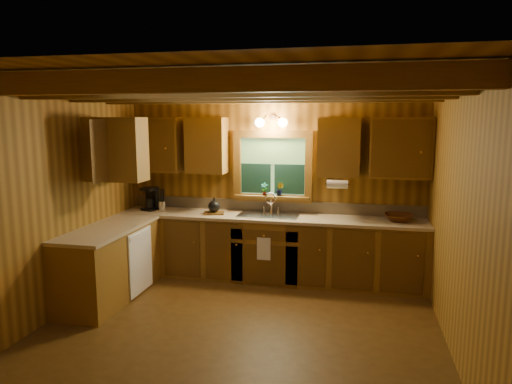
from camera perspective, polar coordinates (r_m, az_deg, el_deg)
The scene contains 20 objects.
room at distance 4.77m, azimuth -2.10°, elevation -2.07°, with size 4.20×4.20×4.20m.
ceiling_beams at distance 4.68m, azimuth -2.19°, elevation 12.37°, with size 4.20×2.54×0.18m.
base_cabinets at distance 6.30m, azimuth -3.45°, elevation -7.45°, with size 4.20×2.22×0.86m.
countertop at distance 6.19m, azimuth -3.35°, elevation -3.45°, with size 4.20×2.24×0.04m.
backsplash at distance 6.63m, azimuth 2.05°, elevation -1.72°, with size 4.20×0.02×0.16m, color tan.
dishwasher_panel at distance 6.11m, azimuth -13.98°, elevation -8.25°, with size 0.02×0.60×0.80m, color white.
upper_cabinets at distance 6.21m, azimuth -3.85°, elevation 5.53°, with size 4.19×1.77×0.78m.
window at distance 6.54m, azimuth 2.04°, elevation 2.98°, with size 1.12×0.08×1.00m.
window_sill at distance 6.55m, azimuth 1.95°, elevation -0.62°, with size 1.06×0.14×0.04m, color brown.
wall_sconce at distance 6.38m, azimuth 1.87°, elevation 8.55°, with size 0.45×0.21×0.17m.
paper_towel_roll at distance 6.12m, azimuth 9.95°, elevation 0.94°, with size 0.11×0.11×0.27m, color white.
dish_towel at distance 6.15m, azimuth 0.95°, elevation -6.99°, with size 0.18×0.01×0.30m, color white.
sink at distance 6.39m, azimuth 1.57°, elevation -3.28°, with size 0.82×0.48×0.43m.
coffee_maker at distance 6.93m, azimuth -12.74°, elevation -0.78°, with size 0.19×0.24×0.33m.
utensil_crock at distance 6.82m, azimuth -11.46°, elevation -1.61°, with size 0.11×0.11×0.32m.
cutting_board at distance 6.50m, azimuth -5.16°, elevation -2.58°, with size 0.27×0.20×0.02m, color #543712.
teakettle at distance 6.48m, azimuth -5.17°, elevation -1.76°, with size 0.16×0.16×0.21m.
wicker_basket at distance 6.30m, azimuth 17.12°, elevation -3.03°, with size 0.37×0.37×0.09m, color #48230C.
potted_plant_left at distance 6.53m, azimuth 1.02°, elevation 0.35°, with size 0.10×0.07×0.18m, color #543712.
potted_plant_right at distance 6.50m, azimuth 2.94°, elevation 0.35°, with size 0.11×0.09×0.19m, color #543712.
Camera 1 is at (1.19, -4.52, 2.22)m, focal length 32.61 mm.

